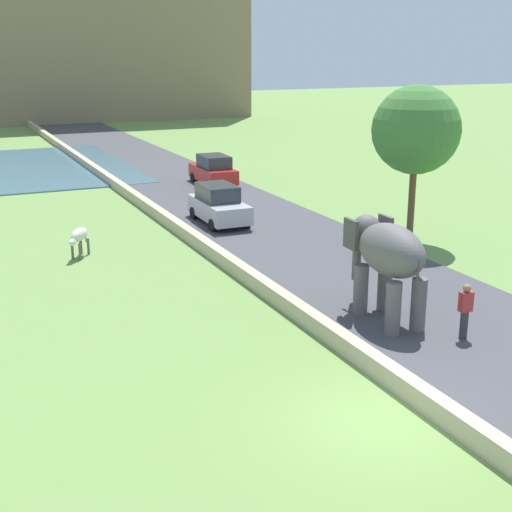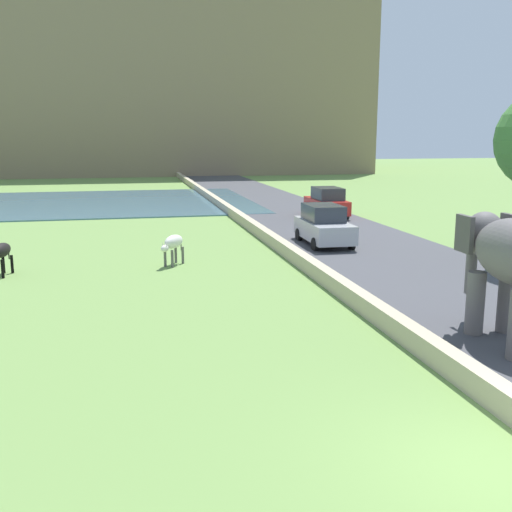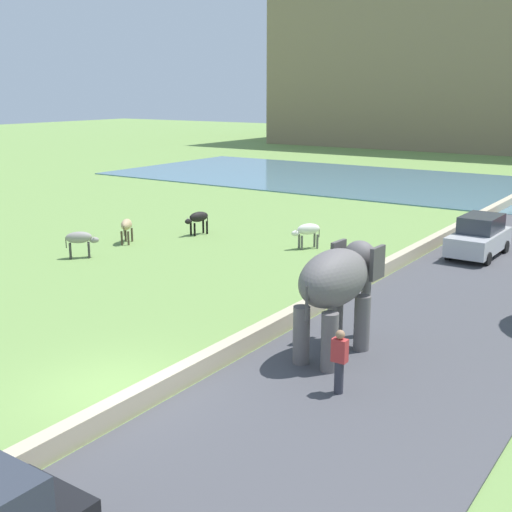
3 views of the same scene
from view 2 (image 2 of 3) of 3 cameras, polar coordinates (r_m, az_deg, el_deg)
The scene contains 9 objects.
ground_plane at distance 9.95m, azimuth 21.96°, elevation -18.42°, with size 220.00×220.00×0.00m, color #6B8E47.
road_surface at distance 29.26m, azimuth 8.09°, elevation 1.85°, with size 7.00×120.00×0.06m, color #424247.
barrier_wall at distance 26.21m, azimuth 1.83°, elevation 1.36°, with size 0.40×110.00×0.52m, color tan.
hill_distant at distance 85.93m, azimuth -13.46°, elevation 16.19°, with size 64.00×28.00×25.00m, color #897556.
elephant at distance 14.95m, azimuth 22.98°, elevation -0.25°, with size 1.50×3.49×2.99m.
car_red at distance 36.02m, azimuth 6.71°, elevation 5.05°, with size 1.88×4.04×1.80m.
car_silver at distance 26.79m, azimuth 6.44°, elevation 2.89°, with size 1.86×4.03×1.80m.
cow_white at distance 22.72m, azimuth -7.86°, elevation 1.18°, with size 1.08×1.32×1.15m.
cow_black at distance 22.59m, azimuth -22.97°, elevation 0.32°, with size 0.69×1.42×1.15m.
Camera 2 is at (-5.16, -7.02, 4.81)m, focal length 42.29 mm.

